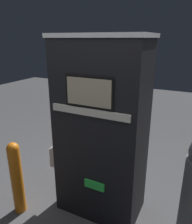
# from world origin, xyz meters

# --- Properties ---
(ground_plane) EXTENTS (14.00, 14.00, 0.00)m
(ground_plane) POSITION_xyz_m (0.00, 0.00, 0.00)
(ground_plane) COLOR #4C4C4F
(gas_pump) EXTENTS (1.01, 0.58, 1.97)m
(gas_pump) POSITION_xyz_m (-0.00, 0.27, 0.98)
(gas_pump) COLOR black
(gas_pump) RESTS_ON ground_plane
(safety_bollard) EXTENTS (0.13, 0.13, 0.88)m
(safety_bollard) POSITION_xyz_m (-0.82, -0.21, 0.46)
(safety_bollard) COLOR orange
(safety_bollard) RESTS_ON ground_plane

